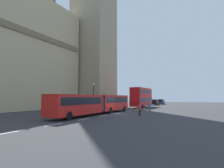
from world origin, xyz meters
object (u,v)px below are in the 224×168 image
object	(u,v)px
traffic_cone_west	(138,110)
pedestrian_near_cones	(140,109)
sedan_lead	(155,102)
articulated_bus	(97,103)
sedan_trailing	(161,102)
double_decker_bus	(142,97)
street_lamp	(94,95)
traffic_cone_middle	(144,109)
pedestrian_by_kerb	(150,107)

from	to	relation	value
traffic_cone_west	pedestrian_near_cones	xyz separation A→B (m)	(-7.27, -2.81, 0.63)
sedan_lead	pedestrian_near_cones	world-z (taller)	sedan_lead
articulated_bus	sedan_lead	xyz separation A→B (m)	(35.47, 0.17, -0.83)
articulated_bus	sedan_trailing	distance (m)	42.55
double_decker_bus	street_lamp	xyz separation A→B (m)	(-15.36, 4.50, 0.35)
traffic_cone_middle	street_lamp	xyz separation A→B (m)	(-5.43, 8.27, 2.77)
articulated_bus	double_decker_bus	size ratio (longest dim) A/B	1.76
traffic_cone_middle	pedestrian_near_cones	bearing A→B (deg)	-165.41
sedan_lead	pedestrian_near_cones	bearing A→B (deg)	-169.10
sedan_lead	traffic_cone_west	distance (m)	27.70
sedan_lead	pedestrian_by_kerb	xyz separation A→B (m)	(-27.13, -5.93, -0.00)
sedan_lead	sedan_trailing	distance (m)	7.08
sedan_trailing	street_lamp	world-z (taller)	street_lamp
double_decker_bus	traffic_cone_middle	bearing A→B (deg)	-159.25
traffic_cone_west	double_decker_bus	bearing A→B (deg)	15.63
traffic_cone_west	sedan_lead	bearing A→B (deg)	8.03
articulated_bus	pedestrian_by_kerb	distance (m)	10.17
sedan_trailing	street_lamp	size ratio (longest dim) A/B	0.83
pedestrian_near_cones	pedestrian_by_kerb	distance (m)	7.59
sedan_trailing	articulated_bus	bearing A→B (deg)	179.68
sedan_trailing	pedestrian_by_kerb	world-z (taller)	sedan_trailing
traffic_cone_middle	pedestrian_by_kerb	bearing A→B (deg)	-146.28
double_decker_bus	traffic_cone_middle	world-z (taller)	double_decker_bus
sedan_lead	traffic_cone_middle	bearing A→B (deg)	-170.75
sedan_trailing	sedan_lead	bearing A→B (deg)	176.67
street_lamp	articulated_bus	bearing A→B (deg)	-142.68
sedan_lead	traffic_cone_west	xyz separation A→B (m)	(-27.42, -3.87, -0.63)
sedan_lead	double_decker_bus	bearing A→B (deg)	-179.32
street_lamp	pedestrian_by_kerb	size ratio (longest dim) A/B	3.12
articulated_bus	double_decker_bus	world-z (taller)	double_decker_bus
traffic_cone_middle	pedestrian_by_kerb	size ratio (longest dim) A/B	0.34
articulated_bus	traffic_cone_middle	xyz separation A→B (m)	(11.34, -3.76, -1.46)
double_decker_bus	traffic_cone_west	world-z (taller)	double_decker_bus
sedan_trailing	double_decker_bus	bearing A→B (deg)	179.34
street_lamp	sedan_lead	bearing A→B (deg)	-8.35
traffic_cone_west	pedestrian_by_kerb	size ratio (longest dim) A/B	0.34
articulated_bus	sedan_lead	bearing A→B (deg)	0.27
traffic_cone_west	pedestrian_by_kerb	bearing A→B (deg)	-82.00
street_lamp	traffic_cone_middle	bearing A→B (deg)	-56.70
sedan_trailing	traffic_cone_middle	world-z (taller)	sedan_trailing
double_decker_bus	traffic_cone_middle	size ratio (longest dim) A/B	17.95
pedestrian_by_kerb	articulated_bus	bearing A→B (deg)	145.36
sedan_lead	street_lamp	world-z (taller)	street_lamp
sedan_trailing	pedestrian_near_cones	distance (m)	42.23
street_lamp	pedestrian_near_cones	world-z (taller)	street_lamp
traffic_cone_middle	street_lamp	distance (m)	10.27
pedestrian_by_kerb	traffic_cone_middle	bearing A→B (deg)	33.72
articulated_bus	street_lamp	xyz separation A→B (m)	(5.91, 4.51, 1.31)
pedestrian_near_cones	double_decker_bus	bearing A→B (deg)	17.63
articulated_bus	double_decker_bus	xyz separation A→B (m)	(21.27, 0.00, 0.96)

